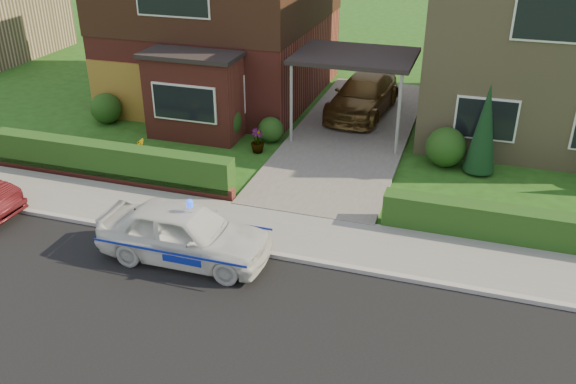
% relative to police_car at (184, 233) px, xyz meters
% --- Properties ---
extents(ground, '(120.00, 120.00, 0.00)m').
position_rel_police_car_xyz_m(ground, '(1.92, -2.40, -0.67)').
color(ground, '#204512').
rests_on(ground, ground).
extents(road, '(60.00, 6.00, 0.02)m').
position_rel_police_car_xyz_m(road, '(1.92, -2.40, -0.67)').
color(road, black).
rests_on(road, ground).
extents(kerb, '(60.00, 0.16, 0.12)m').
position_rel_police_car_xyz_m(kerb, '(1.92, 0.65, -0.61)').
color(kerb, '#9E9993').
rests_on(kerb, ground).
extents(sidewalk, '(60.00, 2.00, 0.10)m').
position_rel_police_car_xyz_m(sidewalk, '(1.92, 1.70, -0.62)').
color(sidewalk, slate).
rests_on(sidewalk, ground).
extents(driveway, '(3.80, 12.00, 0.12)m').
position_rel_police_car_xyz_m(driveway, '(1.92, 8.60, -0.61)').
color(driveway, '#666059').
rests_on(driveway, ground).
extents(house_right, '(7.50, 8.06, 7.25)m').
position_rel_police_car_xyz_m(house_right, '(7.72, 11.59, 3.00)').
color(house_right, '#907F58').
rests_on(house_right, ground).
extents(carport_link, '(3.80, 3.00, 2.77)m').
position_rel_police_car_xyz_m(carport_link, '(1.92, 8.55, 1.99)').
color(carport_link, black).
rests_on(carport_link, ground).
extents(garage_door, '(2.20, 0.10, 2.10)m').
position_rel_police_car_xyz_m(garage_door, '(-6.33, 7.56, 0.38)').
color(garage_door, olive).
rests_on(garage_door, ground).
extents(dwarf_wall, '(7.70, 0.25, 0.36)m').
position_rel_police_car_xyz_m(dwarf_wall, '(-3.88, 2.90, -0.49)').
color(dwarf_wall, maroon).
rests_on(dwarf_wall, ground).
extents(hedge_left, '(7.50, 0.55, 0.90)m').
position_rel_police_car_xyz_m(hedge_left, '(-3.88, 3.05, -0.67)').
color(hedge_left, '#173210').
rests_on(hedge_left, ground).
extents(hedge_right, '(7.50, 0.55, 0.80)m').
position_rel_police_car_xyz_m(hedge_right, '(7.72, 2.95, -0.67)').
color(hedge_right, '#173210').
rests_on(hedge_right, ground).
extents(shrub_left_far, '(1.08, 1.08, 1.08)m').
position_rel_police_car_xyz_m(shrub_left_far, '(-6.58, 7.10, -0.13)').
color(shrub_left_far, '#173210').
rests_on(shrub_left_far, ground).
extents(shrub_left_mid, '(1.32, 1.32, 1.32)m').
position_rel_police_car_xyz_m(shrub_left_mid, '(-2.08, 6.90, -0.01)').
color(shrub_left_mid, '#173210').
rests_on(shrub_left_mid, ground).
extents(shrub_left_near, '(0.84, 0.84, 0.84)m').
position_rel_police_car_xyz_m(shrub_left_near, '(-0.48, 7.20, -0.25)').
color(shrub_left_near, '#173210').
rests_on(shrub_left_near, ground).
extents(shrub_right_near, '(1.20, 1.20, 1.20)m').
position_rel_police_car_xyz_m(shrub_right_near, '(5.12, 7.00, -0.07)').
color(shrub_right_near, '#173210').
rests_on(shrub_right_near, ground).
extents(conifer_a, '(0.90, 0.90, 2.60)m').
position_rel_police_car_xyz_m(conifer_a, '(6.12, 6.80, 0.63)').
color(conifer_a, black).
rests_on(conifer_a, ground).
extents(police_car, '(3.60, 3.92, 1.50)m').
position_rel_police_car_xyz_m(police_car, '(0.00, 0.00, 0.00)').
color(police_car, silver).
rests_on(police_car, ground).
extents(driveway_car, '(2.25, 4.69, 1.32)m').
position_rel_police_car_xyz_m(driveway_car, '(1.89, 10.57, 0.11)').
color(driveway_car, brown).
rests_on(driveway_car, driveway).
extents(potted_plant_a, '(0.41, 0.34, 0.67)m').
position_rel_police_car_xyz_m(potted_plant_a, '(-7.08, 3.89, -0.33)').
color(potted_plant_a, gray).
rests_on(potted_plant_a, ground).
extents(potted_plant_b, '(0.61, 0.59, 0.86)m').
position_rel_police_car_xyz_m(potted_plant_b, '(-3.66, 4.21, -0.24)').
color(potted_plant_b, gray).
rests_on(potted_plant_b, ground).
extents(potted_plant_c, '(0.55, 0.55, 0.76)m').
position_rel_police_car_xyz_m(potted_plant_c, '(-0.58, 6.21, -0.29)').
color(potted_plant_c, gray).
rests_on(potted_plant_c, ground).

